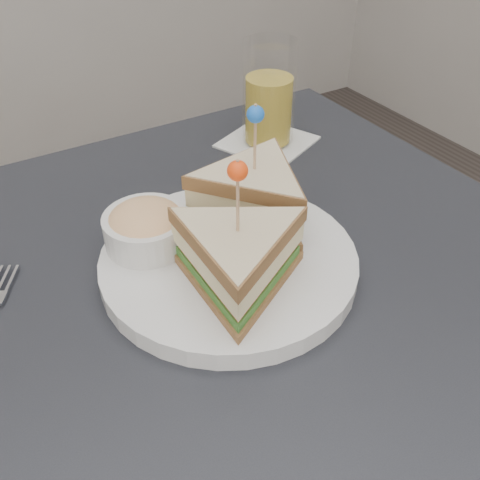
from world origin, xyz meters
TOP-DOWN VIEW (x-y plane):
  - table at (0.00, 0.00)m, footprint 0.80×0.80m
  - plate_meal at (0.01, 0.03)m, footprint 0.32×0.30m
  - drink_set at (0.21, 0.26)m, footprint 0.16×0.16m

SIDE VIEW (x-z plane):
  - table at x=0.00m, z-range 0.30..1.05m
  - plate_meal at x=0.01m, z-range 0.71..0.88m
  - drink_set at x=0.21m, z-range 0.74..0.90m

